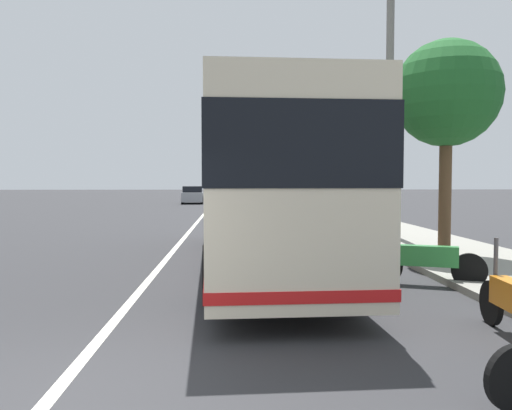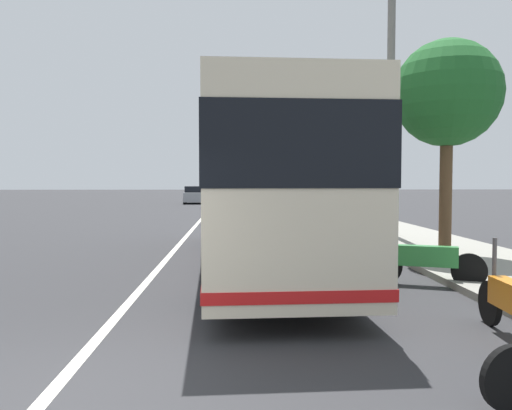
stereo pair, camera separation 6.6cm
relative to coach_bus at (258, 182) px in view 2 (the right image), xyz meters
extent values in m
plane|color=#2D2D30|center=(-7.90, 2.37, -2.04)|extent=(220.00, 220.00, 0.00)
cube|color=gray|center=(2.10, -5.35, -1.97)|extent=(110.00, 3.60, 0.14)
cube|color=silver|center=(2.10, 2.37, -2.03)|extent=(110.00, 0.16, 0.01)
cube|color=beige|center=(0.00, 0.00, -0.08)|extent=(12.56, 2.99, 3.22)
cube|color=black|center=(0.00, 0.00, 0.48)|extent=(12.60, 3.03, 1.11)
cube|color=red|center=(0.00, 0.00, -1.44)|extent=(12.59, 3.02, 0.16)
cylinder|color=black|center=(3.94, 1.30, -1.54)|extent=(1.01, 0.34, 1.00)
cylinder|color=black|center=(4.03, -0.98, -1.54)|extent=(1.01, 0.34, 1.00)
cylinder|color=black|center=(-4.03, 0.98, -1.54)|extent=(1.01, 0.34, 1.00)
cylinder|color=black|center=(-3.94, -1.30, -1.54)|extent=(1.01, 0.34, 1.00)
cylinder|color=black|center=(-5.45, -3.06, -1.72)|extent=(0.64, 0.12, 0.64)
cylinder|color=#4C4C51|center=(-5.57, -3.05, -1.12)|extent=(0.06, 0.06, 0.70)
cylinder|color=black|center=(-2.36, -2.45, -1.70)|extent=(0.31, 0.65, 0.67)
cylinder|color=black|center=(-2.91, -3.92, -1.70)|extent=(0.31, 0.65, 0.67)
cube|color=#338C3F|center=(-2.64, -3.19, -1.45)|extent=(0.64, 1.18, 0.40)
cylinder|color=#4C4C51|center=(-2.40, -2.56, -1.10)|extent=(0.06, 0.06, 0.70)
cube|color=silver|center=(33.07, -0.09, -1.46)|extent=(4.10, 1.89, 0.79)
cube|color=black|center=(33.15, -0.10, -0.82)|extent=(1.89, 1.67, 0.49)
cylinder|color=black|center=(34.43, 0.64, -1.72)|extent=(0.65, 0.25, 0.64)
cylinder|color=black|center=(34.37, -0.93, -1.72)|extent=(0.65, 0.25, 0.64)
cylinder|color=black|center=(31.77, 0.75, -1.72)|extent=(0.65, 0.25, 0.64)
cylinder|color=black|center=(31.71, -0.82, -1.72)|extent=(0.65, 0.25, 0.64)
cube|color=gray|center=(33.84, 4.17, -1.45)|extent=(4.09, 2.01, 0.82)
cube|color=black|center=(33.96, 4.18, -0.77)|extent=(2.23, 1.78, 0.53)
cylinder|color=black|center=(32.56, 3.28, -1.72)|extent=(0.65, 0.25, 0.64)
cylinder|color=black|center=(32.47, 4.94, -1.72)|extent=(0.65, 0.25, 0.64)
cylinder|color=black|center=(35.20, 3.41, -1.72)|extent=(0.65, 0.25, 0.64)
cylinder|color=black|center=(35.12, 5.06, -1.72)|extent=(0.65, 0.25, 0.64)
cylinder|color=brown|center=(0.71, -4.92, -0.29)|extent=(0.32, 0.32, 3.49)
sphere|color=#1E5B26|center=(0.71, -4.92, 2.28)|extent=(2.75, 2.75, 2.75)
cylinder|color=slate|center=(5.71, -4.94, 2.34)|extent=(0.27, 0.27, 8.75)
camera|label=1|loc=(-12.66, 0.63, 0.03)|focal=36.64mm
camera|label=2|loc=(-12.67, 0.57, 0.03)|focal=36.64mm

